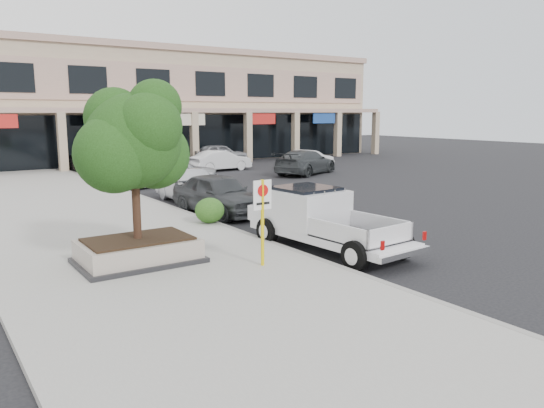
# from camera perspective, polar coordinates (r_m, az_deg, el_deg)

# --- Properties ---
(ground) EXTENTS (120.00, 120.00, 0.00)m
(ground) POSITION_cam_1_polar(r_m,az_deg,el_deg) (16.08, 8.84, -5.33)
(ground) COLOR black
(ground) RESTS_ON ground
(sidewalk) EXTENTS (8.00, 52.00, 0.15)m
(sidewalk) POSITION_cam_1_polar(r_m,az_deg,el_deg) (18.50, -17.21, -3.41)
(sidewalk) COLOR gray
(sidewalk) RESTS_ON ground
(curb) EXTENTS (0.20, 52.00, 0.15)m
(curb) POSITION_cam_1_polar(r_m,az_deg,el_deg) (19.97, -6.33, -2.06)
(curb) COLOR gray
(curb) RESTS_ON ground
(strip_mall) EXTENTS (40.55, 12.43, 9.50)m
(strip_mall) POSITION_cam_1_polar(r_m,az_deg,el_deg) (48.92, -12.03, 10.33)
(strip_mall) COLOR tan
(strip_mall) RESTS_ON ground
(planter) EXTENTS (3.20, 2.20, 0.68)m
(planter) POSITION_cam_1_polar(r_m,az_deg,el_deg) (14.87, -14.18, -4.88)
(planter) COLOR black
(planter) RESTS_ON sidewalk
(planter_tree) EXTENTS (2.90, 2.55, 4.00)m
(planter_tree) POSITION_cam_1_polar(r_m,az_deg,el_deg) (14.61, -14.38, 6.54)
(planter_tree) COLOR black
(planter_tree) RESTS_ON planter
(no_parking_sign) EXTENTS (0.55, 0.09, 2.30)m
(no_parking_sign) POSITION_cam_1_polar(r_m,az_deg,el_deg) (13.88, -1.03, -0.72)
(no_parking_sign) COLOR yellow
(no_parking_sign) RESTS_ON sidewalk
(hedge) EXTENTS (1.10, 0.99, 0.93)m
(hedge) POSITION_cam_1_polar(r_m,az_deg,el_deg) (19.57, -6.72, -0.69)
(hedge) COLOR #194A15
(hedge) RESTS_ON sidewalk
(pickup_truck) EXTENTS (2.59, 6.04, 1.86)m
(pickup_truck) POSITION_cam_1_polar(r_m,az_deg,el_deg) (16.19, 6.19, -1.79)
(pickup_truck) COLOR silver
(pickup_truck) RESTS_ON ground
(curb_car_a) EXTENTS (2.48, 5.11, 1.68)m
(curb_car_a) POSITION_cam_1_polar(r_m,az_deg,el_deg) (21.97, -5.72, 1.07)
(curb_car_a) COLOR #303335
(curb_car_a) RESTS_ON ground
(curb_car_b) EXTENTS (1.63, 4.63, 1.52)m
(curb_car_b) POSITION_cam_1_polar(r_m,az_deg,el_deg) (25.00, -8.88, 1.89)
(curb_car_b) COLOR #9C9EA3
(curb_car_b) RESTS_ON ground
(curb_car_c) EXTENTS (1.97, 4.84, 1.40)m
(curb_car_c) POSITION_cam_1_polar(r_m,az_deg,el_deg) (31.66, -15.60, 3.20)
(curb_car_c) COLOR white
(curb_car_c) RESTS_ON ground
(curb_car_d) EXTENTS (2.94, 5.75, 1.55)m
(curb_car_d) POSITION_cam_1_polar(r_m,az_deg,el_deg) (38.55, -18.61, 4.30)
(curb_car_d) COLOR black
(curb_car_d) RESTS_ON ground
(lot_car_a) EXTENTS (5.26, 3.62, 1.66)m
(lot_car_a) POSITION_cam_1_polar(r_m,az_deg,el_deg) (31.41, -10.31, 3.59)
(lot_car_a) COLOR #989C9F
(lot_car_a) RESTS_ON ground
(lot_car_b) EXTENTS (4.47, 1.68, 1.46)m
(lot_car_b) POSITION_cam_1_polar(r_m,az_deg,el_deg) (38.47, -5.52, 4.68)
(lot_car_b) COLOR silver
(lot_car_b) RESTS_ON ground
(lot_car_c) EXTENTS (6.14, 4.47, 1.65)m
(lot_car_c) POSITION_cam_1_polar(r_m,az_deg,el_deg) (36.07, 3.63, 4.52)
(lot_car_c) COLOR #313537
(lot_car_c) RESTS_ON ground
(lot_car_d) EXTENTS (6.17, 4.01, 1.58)m
(lot_car_d) POSITION_cam_1_polar(r_m,az_deg,el_deg) (39.91, -13.12, 4.75)
(lot_car_d) COLOR black
(lot_car_d) RESTS_ON ground
(lot_car_e) EXTENTS (4.80, 1.96, 1.63)m
(lot_car_e) POSITION_cam_1_polar(r_m,az_deg,el_deg) (43.71, -5.68, 5.41)
(lot_car_e) COLOR #97999F
(lot_car_e) RESTS_ON ground
(lot_car_f) EXTENTS (4.46, 2.17, 1.41)m
(lot_car_f) POSITION_cam_1_polar(r_m,az_deg,el_deg) (39.63, 3.95, 4.82)
(lot_car_f) COLOR silver
(lot_car_f) RESTS_ON ground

